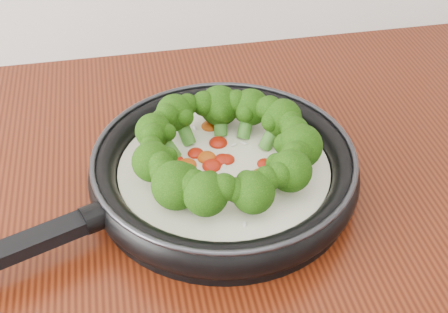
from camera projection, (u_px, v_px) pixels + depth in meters
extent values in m
cylinder|color=black|center=(224.00, 184.00, 0.75)|extent=(0.40, 0.40, 0.01)
torus|color=black|center=(224.00, 169.00, 0.74)|extent=(0.42, 0.42, 0.03)
torus|color=#2D2D33|center=(224.00, 155.00, 0.72)|extent=(0.41, 0.41, 0.01)
cube|color=black|center=(19.00, 247.00, 0.63)|extent=(0.19, 0.09, 0.02)
cylinder|color=black|center=(96.00, 217.00, 0.66)|extent=(0.04, 0.04, 0.03)
cylinder|color=white|center=(224.00, 173.00, 0.74)|extent=(0.33, 0.33, 0.02)
ellipsoid|color=#A41707|center=(227.00, 160.00, 0.74)|extent=(0.02, 0.02, 0.01)
ellipsoid|color=#A41707|center=(265.00, 164.00, 0.73)|extent=(0.03, 0.03, 0.01)
ellipsoid|color=#AF420B|center=(261.00, 175.00, 0.72)|extent=(0.03, 0.03, 0.01)
ellipsoid|color=#A41707|center=(191.00, 188.00, 0.70)|extent=(0.03, 0.03, 0.01)
ellipsoid|color=#A41707|center=(203.00, 199.00, 0.69)|extent=(0.02, 0.02, 0.01)
ellipsoid|color=#AF420B|center=(280.00, 160.00, 0.74)|extent=(0.03, 0.03, 0.01)
ellipsoid|color=#A41707|center=(145.00, 161.00, 0.74)|extent=(0.02, 0.02, 0.01)
ellipsoid|color=#A41707|center=(196.00, 153.00, 0.75)|extent=(0.02, 0.02, 0.01)
ellipsoid|color=#AF420B|center=(187.00, 165.00, 0.73)|extent=(0.03, 0.03, 0.01)
ellipsoid|color=#A41707|center=(212.00, 166.00, 0.73)|extent=(0.03, 0.03, 0.01)
ellipsoid|color=#A41707|center=(208.00, 179.00, 0.71)|extent=(0.02, 0.02, 0.01)
ellipsoid|color=#AF420B|center=(275.00, 169.00, 0.73)|extent=(0.02, 0.02, 0.01)
ellipsoid|color=#A41707|center=(218.00, 143.00, 0.77)|extent=(0.02, 0.02, 0.01)
ellipsoid|color=#A41707|center=(146.00, 160.00, 0.74)|extent=(0.03, 0.03, 0.01)
ellipsoid|color=#AF420B|center=(210.00, 126.00, 0.80)|extent=(0.03, 0.03, 0.01)
ellipsoid|color=#A41707|center=(241.00, 188.00, 0.70)|extent=(0.02, 0.02, 0.01)
ellipsoid|color=#A41707|center=(187.00, 167.00, 0.73)|extent=(0.02, 0.02, 0.01)
ellipsoid|color=#AF420B|center=(207.00, 158.00, 0.74)|extent=(0.03, 0.03, 0.01)
ellipsoid|color=#A41707|center=(222.00, 160.00, 0.74)|extent=(0.02, 0.02, 0.01)
ellipsoid|color=#A41707|center=(177.00, 160.00, 0.74)|extent=(0.02, 0.02, 0.01)
ellipsoid|color=white|center=(245.00, 225.00, 0.66)|extent=(0.01, 0.01, 0.00)
ellipsoid|color=white|center=(195.00, 155.00, 0.75)|extent=(0.01, 0.01, 0.00)
ellipsoid|color=white|center=(221.00, 120.00, 0.81)|extent=(0.01, 0.01, 0.00)
ellipsoid|color=white|center=(220.00, 124.00, 0.80)|extent=(0.01, 0.01, 0.00)
ellipsoid|color=white|center=(224.00, 166.00, 0.73)|extent=(0.01, 0.01, 0.00)
ellipsoid|color=white|center=(234.00, 145.00, 0.76)|extent=(0.01, 0.01, 0.00)
ellipsoid|color=white|center=(222.00, 169.00, 0.73)|extent=(0.01, 0.01, 0.00)
ellipsoid|color=white|center=(198.00, 153.00, 0.75)|extent=(0.01, 0.01, 0.00)
ellipsoid|color=white|center=(225.00, 160.00, 0.74)|extent=(0.01, 0.01, 0.00)
ellipsoid|color=white|center=(263.00, 144.00, 0.76)|extent=(0.00, 0.01, 0.00)
ellipsoid|color=white|center=(173.00, 124.00, 0.80)|extent=(0.01, 0.01, 0.00)
ellipsoid|color=white|center=(233.00, 112.00, 0.82)|extent=(0.01, 0.01, 0.00)
ellipsoid|color=white|center=(247.00, 116.00, 0.81)|extent=(0.01, 0.01, 0.00)
ellipsoid|color=white|center=(195.00, 128.00, 0.79)|extent=(0.01, 0.01, 0.00)
ellipsoid|color=white|center=(192.00, 143.00, 0.77)|extent=(0.01, 0.01, 0.00)
ellipsoid|color=white|center=(290.00, 175.00, 0.72)|extent=(0.01, 0.01, 0.00)
ellipsoid|color=white|center=(244.00, 143.00, 0.77)|extent=(0.01, 0.01, 0.00)
ellipsoid|color=white|center=(299.00, 156.00, 0.75)|extent=(0.01, 0.01, 0.00)
ellipsoid|color=white|center=(227.00, 141.00, 0.77)|extent=(0.01, 0.01, 0.00)
ellipsoid|color=white|center=(212.00, 167.00, 0.73)|extent=(0.01, 0.01, 0.00)
ellipsoid|color=white|center=(192.00, 181.00, 0.71)|extent=(0.01, 0.01, 0.00)
cylinder|color=#4C8E2E|center=(271.00, 136.00, 0.76)|extent=(0.04, 0.03, 0.04)
sphere|color=black|center=(282.00, 118.00, 0.75)|extent=(0.06, 0.06, 0.05)
sphere|color=black|center=(270.00, 108.00, 0.75)|extent=(0.04, 0.04, 0.03)
sphere|color=black|center=(290.00, 123.00, 0.73)|extent=(0.04, 0.04, 0.03)
sphere|color=black|center=(271.00, 122.00, 0.74)|extent=(0.03, 0.03, 0.02)
cylinder|color=#4C8E2E|center=(246.00, 125.00, 0.77)|extent=(0.03, 0.04, 0.04)
sphere|color=black|center=(251.00, 107.00, 0.77)|extent=(0.06, 0.06, 0.05)
sphere|color=black|center=(236.00, 101.00, 0.77)|extent=(0.04, 0.04, 0.03)
sphere|color=black|center=(263.00, 108.00, 0.76)|extent=(0.04, 0.04, 0.03)
sphere|color=black|center=(246.00, 113.00, 0.76)|extent=(0.03, 0.03, 0.02)
cylinder|color=#4C8E2E|center=(220.00, 124.00, 0.78)|extent=(0.02, 0.03, 0.04)
sphere|color=black|center=(220.00, 106.00, 0.78)|extent=(0.07, 0.07, 0.05)
sphere|color=black|center=(204.00, 104.00, 0.77)|extent=(0.04, 0.04, 0.03)
sphere|color=black|center=(235.00, 103.00, 0.77)|extent=(0.04, 0.04, 0.03)
sphere|color=black|center=(220.00, 112.00, 0.77)|extent=(0.03, 0.03, 0.03)
cylinder|color=#4C8E2E|center=(185.00, 131.00, 0.76)|extent=(0.03, 0.04, 0.04)
sphere|color=black|center=(175.00, 113.00, 0.76)|extent=(0.06, 0.06, 0.05)
sphere|color=black|center=(167.00, 115.00, 0.74)|extent=(0.04, 0.04, 0.03)
sphere|color=black|center=(187.00, 104.00, 0.76)|extent=(0.04, 0.04, 0.03)
sphere|color=black|center=(184.00, 117.00, 0.75)|extent=(0.03, 0.03, 0.02)
cylinder|color=#4C8E2E|center=(168.00, 146.00, 0.74)|extent=(0.04, 0.03, 0.04)
sphere|color=black|center=(153.00, 131.00, 0.73)|extent=(0.06, 0.06, 0.04)
sphere|color=black|center=(152.00, 135.00, 0.71)|extent=(0.04, 0.04, 0.03)
sphere|color=black|center=(161.00, 120.00, 0.74)|extent=(0.03, 0.03, 0.03)
sphere|color=black|center=(167.00, 132.00, 0.72)|extent=(0.03, 0.03, 0.02)
cylinder|color=#4C8E2E|center=(167.00, 170.00, 0.71)|extent=(0.03, 0.02, 0.04)
sphere|color=black|center=(152.00, 162.00, 0.69)|extent=(0.06, 0.06, 0.05)
sphere|color=black|center=(161.00, 165.00, 0.67)|extent=(0.04, 0.04, 0.03)
sphere|color=black|center=(151.00, 148.00, 0.70)|extent=(0.04, 0.04, 0.03)
sphere|color=black|center=(167.00, 157.00, 0.69)|extent=(0.03, 0.03, 0.02)
cylinder|color=#4C8E2E|center=(186.00, 189.00, 0.68)|extent=(0.03, 0.03, 0.04)
sphere|color=black|center=(176.00, 185.00, 0.66)|extent=(0.07, 0.07, 0.06)
sphere|color=black|center=(194.00, 185.00, 0.65)|extent=(0.04, 0.04, 0.03)
sphere|color=black|center=(164.00, 172.00, 0.67)|extent=(0.04, 0.04, 0.03)
sphere|color=black|center=(187.00, 175.00, 0.67)|extent=(0.04, 0.04, 0.03)
cylinder|color=#4C8E2E|center=(210.00, 196.00, 0.67)|extent=(0.03, 0.04, 0.04)
sphere|color=black|center=(206.00, 194.00, 0.64)|extent=(0.06, 0.06, 0.05)
sphere|color=black|center=(224.00, 187.00, 0.64)|extent=(0.04, 0.04, 0.03)
sphere|color=black|center=(190.00, 185.00, 0.65)|extent=(0.04, 0.04, 0.03)
sphere|color=black|center=(210.00, 182.00, 0.66)|extent=(0.03, 0.03, 0.02)
cylinder|color=#4C8E2E|center=(247.00, 195.00, 0.67)|extent=(0.02, 0.03, 0.04)
sphere|color=black|center=(253.00, 192.00, 0.65)|extent=(0.06, 0.06, 0.05)
sphere|color=black|center=(266.00, 179.00, 0.65)|extent=(0.04, 0.04, 0.03)
sphere|color=black|center=(236.00, 190.00, 0.64)|extent=(0.04, 0.04, 0.03)
sphere|color=black|center=(247.00, 181.00, 0.66)|extent=(0.03, 0.03, 0.02)
cylinder|color=#4C8E2E|center=(276.00, 178.00, 0.69)|extent=(0.04, 0.04, 0.04)
sphere|color=black|center=(290.00, 171.00, 0.67)|extent=(0.06, 0.06, 0.05)
sphere|color=black|center=(294.00, 155.00, 0.68)|extent=(0.04, 0.04, 0.03)
sphere|color=black|center=(279.00, 174.00, 0.66)|extent=(0.04, 0.04, 0.03)
sphere|color=black|center=(277.00, 164.00, 0.68)|extent=(0.03, 0.03, 0.02)
cylinder|color=#4C8E2E|center=(284.00, 159.00, 0.72)|extent=(0.04, 0.03, 0.04)
sphere|color=black|center=(300.00, 146.00, 0.71)|extent=(0.07, 0.07, 0.05)
sphere|color=black|center=(295.00, 130.00, 0.72)|extent=(0.04, 0.04, 0.03)
sphere|color=black|center=(298.00, 153.00, 0.69)|extent=(0.04, 0.04, 0.03)
sphere|color=black|center=(285.00, 144.00, 0.71)|extent=(0.03, 0.03, 0.03)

